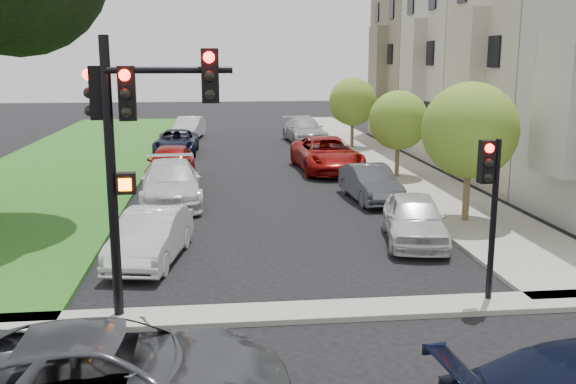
{
  "coord_description": "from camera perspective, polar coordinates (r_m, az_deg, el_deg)",
  "views": [
    {
      "loc": [
        -1.74,
        -10.46,
        5.25
      ],
      "look_at": [
        0.0,
        5.0,
        2.0
      ],
      "focal_mm": 40.0,
      "sensor_mm": 36.0,
      "label": 1
    }
  ],
  "objects": [
    {
      "name": "ground",
      "position": [
        11.83,
        2.8,
        -14.56
      ],
      "size": [
        140.0,
        140.0,
        0.0
      ],
      "primitive_type": "plane",
      "color": "black",
      "rests_on": "ground"
    },
    {
      "name": "grass_strip",
      "position": [
        35.59,
        -18.14,
        2.83
      ],
      "size": [
        8.0,
        44.0,
        0.12
      ],
      "primitive_type": "cube",
      "color": "#244A17",
      "rests_on": "ground"
    },
    {
      "name": "sidewalk_right",
      "position": [
        35.86,
        7.36,
        3.38
      ],
      "size": [
        3.5,
        44.0,
        0.12
      ],
      "primitive_type": "cube",
      "color": "#A4A098",
      "rests_on": "ground"
    },
    {
      "name": "sidewalk_cross",
      "position": [
        13.61,
        1.44,
        -10.63
      ],
      "size": [
        60.0,
        1.0,
        0.12
      ],
      "primitive_type": "cube",
      "color": "#A4A098",
      "rests_on": "ground"
    },
    {
      "name": "house_b",
      "position": [
        29.63,
        22.93,
        14.16
      ],
      "size": [
        7.7,
        7.55,
        15.97
      ],
      "color": "#B0AD9F",
      "rests_on": "ground"
    },
    {
      "name": "house_c",
      "position": [
        36.38,
        17.06,
        13.95
      ],
      "size": [
        7.7,
        7.55,
        15.97
      ],
      "color": "gray",
      "rests_on": "ground"
    },
    {
      "name": "house_d",
      "position": [
        43.38,
        13.05,
        13.73
      ],
      "size": [
        7.7,
        7.55,
        15.97
      ],
      "color": "#79705D",
      "rests_on": "ground"
    },
    {
      "name": "small_tree_a",
      "position": [
        21.02,
        15.88,
        5.29
      ],
      "size": [
        3.04,
        3.04,
        4.56
      ],
      "color": "brown",
      "rests_on": "ground"
    },
    {
      "name": "small_tree_b",
      "position": [
        28.58,
        9.8,
        6.29
      ],
      "size": [
        2.6,
        2.6,
        3.9
      ],
      "color": "brown",
      "rests_on": "ground"
    },
    {
      "name": "small_tree_c",
      "position": [
        37.79,
        5.78,
        7.98
      ],
      "size": [
        2.78,
        2.78,
        4.17
      ],
      "color": "brown",
      "rests_on": "ground"
    },
    {
      "name": "traffic_signal_main",
      "position": [
        12.86,
        -13.66,
        5.54
      ],
      "size": [
        2.78,
        0.72,
        5.68
      ],
      "color": "black",
      "rests_on": "ground"
    },
    {
      "name": "traffic_signal_secondary",
      "position": [
        14.14,
        17.5,
        0.11
      ],
      "size": [
        0.46,
        0.37,
        3.61
      ],
      "color": "black",
      "rests_on": "ground"
    },
    {
      "name": "car_cross_near",
      "position": [
        9.99,
        -15.53,
        -15.56
      ],
      "size": [
        5.28,
        2.48,
        1.46
      ],
      "primitive_type": "imported",
      "rotation": [
        0.0,
        0.0,
        1.58
      ],
      "color": "#3F4247",
      "rests_on": "ground"
    },
    {
      "name": "car_parked_0",
      "position": [
        18.9,
        11.17,
        -2.34
      ],
      "size": [
        2.4,
        4.37,
        1.41
      ],
      "primitive_type": "imported",
      "rotation": [
        0.0,
        0.0,
        -0.19
      ],
      "color": "silver",
      "rests_on": "ground"
    },
    {
      "name": "car_parked_1",
      "position": [
        24.15,
        7.33,
        0.77
      ],
      "size": [
        1.73,
        4.16,
        1.34
      ],
      "primitive_type": "imported",
      "rotation": [
        0.0,
        0.0,
        0.08
      ],
      "color": "#3F4247",
      "rests_on": "ground"
    },
    {
      "name": "car_parked_2",
      "position": [
        30.32,
        3.47,
        3.35
      ],
      "size": [
        2.97,
        5.93,
        1.61
      ],
      "primitive_type": "imported",
      "rotation": [
        0.0,
        0.0,
        0.05
      ],
      "color": "maroon",
      "rests_on": "ground"
    },
    {
      "name": "car_parked_4",
      "position": [
        40.89,
        1.47,
        5.51
      ],
      "size": [
        2.57,
        5.48,
        1.54
      ],
      "primitive_type": "imported",
      "rotation": [
        0.0,
        0.0,
        0.08
      ],
      "color": "#999BA0",
      "rests_on": "ground"
    },
    {
      "name": "car_parked_5",
      "position": [
        17.19,
        -12.11,
        -3.91
      ],
      "size": [
        2.11,
        4.27,
        1.35
      ],
      "primitive_type": "imported",
      "rotation": [
        0.0,
        0.0,
        -0.17
      ],
      "color": "silver",
      "rests_on": "ground"
    },
    {
      "name": "car_parked_6",
      "position": [
        23.85,
        -10.38,
        0.79
      ],
      "size": [
        2.52,
        5.46,
        1.55
      ],
      "primitive_type": "imported",
      "rotation": [
        0.0,
        0.0,
        0.07
      ],
      "color": "silver",
      "rests_on": "ground"
    },
    {
      "name": "car_parked_7",
      "position": [
        28.39,
        -10.39,
        2.56
      ],
      "size": [
        2.11,
        4.7,
        1.57
      ],
      "primitive_type": "imported",
      "rotation": [
        0.0,
        0.0,
        -0.06
      ],
      "color": "maroon",
      "rests_on": "ground"
    },
    {
      "name": "car_parked_8",
      "position": [
        36.22,
        -9.89,
        4.38
      ],
      "size": [
        2.4,
        4.97,
        1.37
      ],
      "primitive_type": "imported",
      "rotation": [
        0.0,
        0.0,
        -0.03
      ],
      "color": "black",
      "rests_on": "ground"
    },
    {
      "name": "car_parked_9",
      "position": [
        43.22,
        -8.78,
        5.65
      ],
      "size": [
        2.17,
        4.57,
        1.45
      ],
      "primitive_type": "imported",
      "rotation": [
        0.0,
        0.0,
        -0.15
      ],
      "color": "silver",
      "rests_on": "ground"
    }
  ]
}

